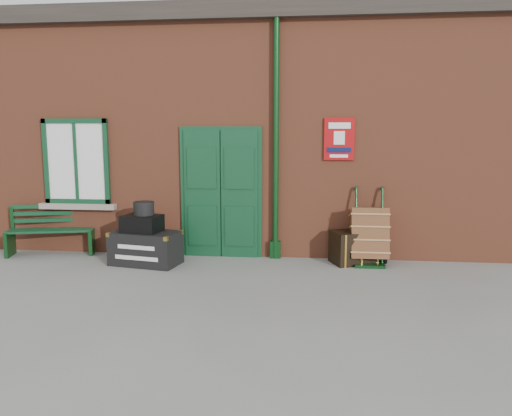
# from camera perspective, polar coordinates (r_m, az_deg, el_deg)

# --- Properties ---
(ground) EXTENTS (80.00, 80.00, 0.00)m
(ground) POSITION_cam_1_polar(r_m,az_deg,el_deg) (7.42, -3.68, -8.30)
(ground) COLOR gray
(ground) RESTS_ON ground
(station_building) EXTENTS (10.30, 4.30, 4.36)m
(station_building) POSITION_cam_1_polar(r_m,az_deg,el_deg) (10.55, -0.45, 8.65)
(station_building) COLOR brown
(station_building) RESTS_ON ground
(bench) EXTENTS (1.53, 0.80, 0.91)m
(bench) POSITION_cam_1_polar(r_m,az_deg,el_deg) (9.63, -22.30, -2.20)
(bench) COLOR #103B21
(bench) RESTS_ON ground
(houdini_trunk) EXTENTS (1.19, 0.80, 0.55)m
(houdini_trunk) POSITION_cam_1_polar(r_m,az_deg,el_deg) (8.44, -12.49, -4.49)
(houdini_trunk) COLOR black
(houdini_trunk) RESTS_ON ground
(strongbox) EXTENTS (0.67, 0.54, 0.27)m
(strongbox) POSITION_cam_1_polar(r_m,az_deg,el_deg) (8.37, -12.90, -1.74)
(strongbox) COLOR black
(strongbox) RESTS_ON houdini_trunk
(hatbox) EXTENTS (0.38, 0.38, 0.22)m
(hatbox) POSITION_cam_1_polar(r_m,az_deg,el_deg) (8.35, -12.70, -0.04)
(hatbox) COLOR black
(hatbox) RESTS_ON strongbox
(suitcase_back) EXTENTS (0.40, 0.56, 0.74)m
(suitcase_back) POSITION_cam_1_polar(r_m,az_deg,el_deg) (8.56, -12.21, -3.63)
(suitcase_back) COLOR tan
(suitcase_back) RESTS_ON ground
(suitcase_front) EXTENTS (0.44, 0.52, 0.64)m
(suitcase_front) POSITION_cam_1_polar(r_m,az_deg,el_deg) (8.43, -11.25, -4.15)
(suitcase_front) COLOR tan
(suitcase_front) RESTS_ON ground
(porter_trolley) EXTENTS (0.61, 0.65, 1.24)m
(porter_trolley) POSITION_cam_1_polar(r_m,az_deg,el_deg) (8.44, 12.78, -3.06)
(porter_trolley) COLOR #0D3413
(porter_trolley) RESTS_ON ground
(dark_trunk) EXTENTS (0.88, 0.74, 0.54)m
(dark_trunk) POSITION_cam_1_polar(r_m,az_deg,el_deg) (8.48, 11.25, -4.40)
(dark_trunk) COLOR black
(dark_trunk) RESTS_ON ground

